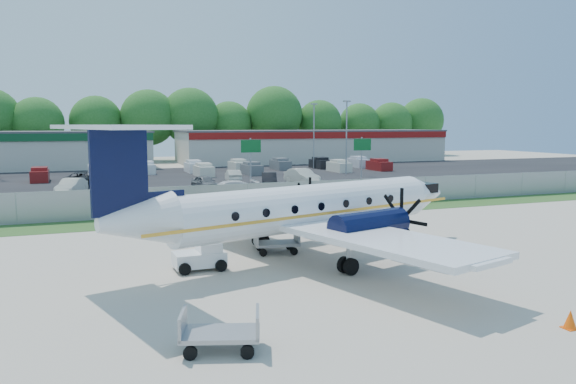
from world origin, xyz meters
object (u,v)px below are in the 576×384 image
object	(u,v)px
baggage_cart_near	(277,243)
baggage_cart_far	(220,332)
aircraft	(302,208)
pushback_tug	(201,257)

from	to	relation	value
baggage_cart_near	baggage_cart_far	world-z (taller)	baggage_cart_far
baggage_cart_far	aircraft	bearing A→B (deg)	55.70
aircraft	baggage_cart_far	world-z (taller)	aircraft
pushback_tug	baggage_cart_far	bearing A→B (deg)	-99.00
aircraft	baggage_cart_far	size ratio (longest dim) A/B	8.26
baggage_cart_near	baggage_cart_far	xyz separation A→B (m)	(-5.45, -10.53, 0.01)
aircraft	baggage_cart_far	xyz separation A→B (m)	(-6.14, -9.00, -1.86)
baggage_cart_far	baggage_cart_near	bearing A→B (deg)	62.65
pushback_tug	baggage_cart_near	xyz separation A→B (m)	(4.05, 1.71, -0.04)
pushback_tug	aircraft	bearing A→B (deg)	2.09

